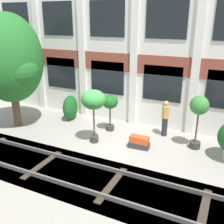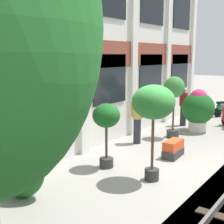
# 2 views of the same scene
# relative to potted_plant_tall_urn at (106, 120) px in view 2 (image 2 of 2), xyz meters

# --- Properties ---
(ground_plane) EXTENTS (80.00, 80.00, 0.00)m
(ground_plane) POSITION_rel_potted_plant_tall_urn_xyz_m (0.62, -1.55, -1.33)
(ground_plane) COLOR #9E998E
(apartment_facade) EXTENTS (17.87, 0.64, 8.18)m
(apartment_facade) POSITION_rel_potted_plant_tall_urn_xyz_m (0.62, 1.64, 2.74)
(apartment_facade) COLOR silver
(apartment_facade) RESTS_ON ground
(potted_plant_tall_urn) EXTENTS (0.76, 0.76, 1.79)m
(potted_plant_tall_urn) POSITION_rel_potted_plant_tall_urn_xyz_m (0.00, 0.00, 0.00)
(potted_plant_tall_urn) COLOR #333333
(potted_plant_tall_urn) RESTS_ON ground
(potted_plant_fluted_column) EXTENTS (1.31, 1.31, 1.72)m
(potted_plant_fluted_column) POSITION_rel_potted_plant_tall_urn_xyz_m (5.52, -0.52, -0.38)
(potted_plant_fluted_column) COLOR beige
(potted_plant_fluted_column) RESTS_ON ground
(potted_plant_terracotta_small) EXTENTS (1.04, 1.04, 2.38)m
(potted_plant_terracotta_small) POSITION_rel_potted_plant_tall_urn_xyz_m (-0.07, -1.46, 0.56)
(potted_plant_terracotta_small) COLOR #333333
(potted_plant_terracotta_small) RESTS_ON ground
(potted_plant_low_pan) EXTENTS (0.76, 0.76, 2.30)m
(potted_plant_low_pan) POSITION_rel_potted_plant_tall_urn_xyz_m (4.04, -0.12, 0.36)
(potted_plant_low_pan) COLOR #333333
(potted_plant_low_pan) RESTS_ON ground
(potted_plant_square_trough) EXTENTS (0.90, 0.47, 0.52)m
(potted_plant_square_trough) POSITION_rel_potted_plant_tall_urn_xyz_m (1.90, -1.12, -1.08)
(potted_plant_square_trough) COLOR #333333
(potted_plant_square_trough) RESTS_ON ground
(scooter_second_parked) EXTENTS (1.28, 0.76, 0.98)m
(scooter_second_parked) POSITION_rel_potted_plant_tall_urn_xyz_m (9.30, -0.45, -0.89)
(scooter_second_parked) COLOR black
(scooter_second_parked) RESTS_ON ground
(resident_by_doorway) EXTENTS (0.34, 0.53, 1.69)m
(resident_by_doorway) POSITION_rel_potted_plant_tall_urn_xyz_m (2.54, 0.55, -0.42)
(resident_by_doorway) COLOR #282833
(resident_by_doorway) RESTS_ON ground
(resident_watching_tracks) EXTENTS (0.51, 0.34, 1.68)m
(resident_watching_tracks) POSITION_rel_potted_plant_tall_urn_xyz_m (6.13, 0.37, -0.42)
(resident_watching_tracks) COLOR #282833
(resident_watching_tracks) RESTS_ON ground
(topiary_hedge) EXTENTS (0.94, 1.35, 1.32)m
(topiary_hedge) POSITION_rel_potted_plant_tall_urn_xyz_m (-2.58, 0.42, -0.67)
(topiary_hedge) COLOR #19561E
(topiary_hedge) RESTS_ON ground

